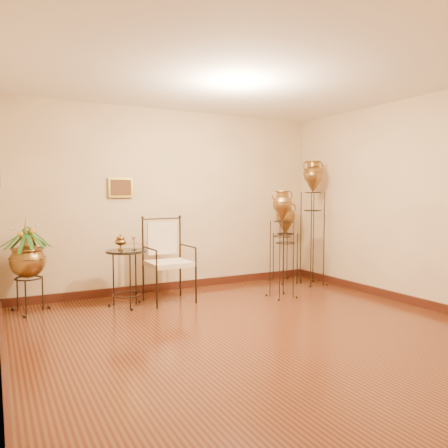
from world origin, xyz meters
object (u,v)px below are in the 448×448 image
planter_urn (27,257)px  armchair (169,260)px  amphora_tall (313,221)px  amphora_mid (282,243)px  side_table (126,277)px

planter_urn → armchair: size_ratio=1.09×
amphora_tall → armchair: amphora_tall is taller
amphora_mid → side_table: size_ratio=1.64×
amphora_tall → side_table: amphora_tall is taller
amphora_tall → armchair: bearing=179.9°
planter_urn → side_table: 1.26m
amphora_tall → planter_urn: 4.33m
amphora_tall → planter_urn: amphora_tall is taller
amphora_tall → armchair: (-2.52, 0.01, -0.47)m
amphora_mid → planter_urn: bearing=165.7°
planter_urn → side_table: planter_urn is taller
amphora_tall → amphora_mid: bearing=-152.5°
side_table → planter_urn: bearing=166.0°
amphora_tall → side_table: size_ratio=2.15×
amphora_mid → amphora_tall: bearing=27.5°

